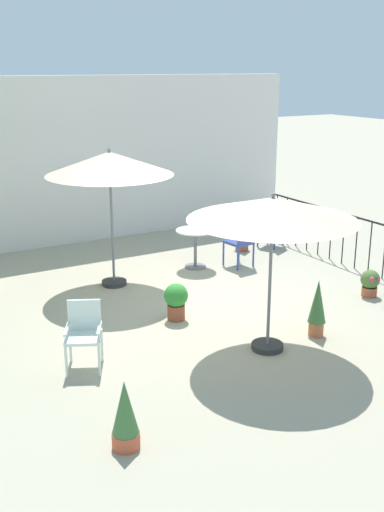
# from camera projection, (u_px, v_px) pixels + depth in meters

# --- Properties ---
(ground_plane) EXTENTS (60.00, 60.00, 0.00)m
(ground_plane) POSITION_uv_depth(u_px,v_px,m) (201.00, 305.00, 10.08)
(ground_plane) COLOR #A79E87
(villa_facade) EXTENTS (9.93, 0.30, 3.55)m
(villa_facade) POSITION_uv_depth(u_px,v_px,m) (90.00, 160.00, 13.45)
(villa_facade) COLOR silver
(villa_facade) RESTS_ON ground
(terrace_railing) EXTENTS (0.03, 5.65, 1.01)m
(terrace_railing) POSITION_uv_depth(u_px,v_px,m) (364.00, 236.00, 11.58)
(terrace_railing) COLOR black
(terrace_railing) RESTS_ON ground
(patio_umbrella_0) EXTENTS (2.17, 2.17, 2.42)m
(patio_umbrella_0) POSITION_uv_depth(u_px,v_px,m) (110.00, 165.00, 10.40)
(patio_umbrella_0) COLOR #2D2D2D
(patio_umbrella_0) RESTS_ON ground
(patio_umbrella_1) EXTENTS (2.24, 2.24, 2.19)m
(patio_umbrella_1) POSITION_uv_depth(u_px,v_px,m) (273.00, 210.00, 7.96)
(patio_umbrella_1) COLOR #2D2D2D
(patio_umbrella_1) RESTS_ON ground
(cafe_table_0) EXTENTS (0.75, 0.75, 0.75)m
(cafe_table_0) POSITION_uv_depth(u_px,v_px,m) (195.00, 241.00, 11.84)
(cafe_table_0) COLOR silver
(cafe_table_0) RESTS_ON ground
(patio_chair_1) EXTENTS (0.60, 0.59, 0.89)m
(patio_chair_1) POSITION_uv_depth(u_px,v_px,m) (274.00, 223.00, 13.22)
(patio_chair_1) COLOR #2F4891
(patio_chair_1) RESTS_ON ground
(patio_chair_3) EXTENTS (0.60, 0.61, 0.87)m
(patio_chair_3) POSITION_uv_depth(u_px,v_px,m) (84.00, 330.00, 7.91)
(patio_chair_3) COLOR silver
(patio_chair_3) RESTS_ON ground
(patio_chair_4) EXTENTS (0.49, 0.51, 0.87)m
(patio_chair_4) POSITION_uv_depth(u_px,v_px,m) (241.00, 241.00, 11.88)
(patio_chair_4) COLOR #31448E
(patio_chair_4) RESTS_ON ground
(potted_plant_0) EXTENTS (0.32, 0.33, 0.46)m
(potted_plant_0) POSITION_uv_depth(u_px,v_px,m) (370.00, 282.00, 10.42)
(potted_plant_0) COLOR #AC5637
(potted_plant_0) RESTS_ON ground
(potted_plant_1) EXTENTS (0.37, 0.37, 0.58)m
(potted_plant_1) POSITION_uv_depth(u_px,v_px,m) (176.00, 300.00, 9.44)
(potted_plant_1) COLOR brown
(potted_plant_1) RESTS_ON ground
(potted_plant_2) EXTENTS (0.34, 0.34, 0.87)m
(potted_plant_2) POSITION_uv_depth(u_px,v_px,m) (242.00, 229.00, 12.95)
(potted_plant_2) COLOR #974B3B
(potted_plant_2) RESTS_ON ground
(potted_plant_3) EXTENTS (0.26, 0.26, 0.85)m
(potted_plant_3) POSITION_uv_depth(u_px,v_px,m) (317.00, 307.00, 8.84)
(potted_plant_3) COLOR #B0623B
(potted_plant_3) RESTS_ON ground
(potted_plant_4) EXTENTS (0.29, 0.29, 0.76)m
(potted_plant_4) POSITION_uv_depth(u_px,v_px,m) (125.00, 415.00, 6.23)
(potted_plant_4) COLOR #BA5436
(potted_plant_4) RESTS_ON ground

